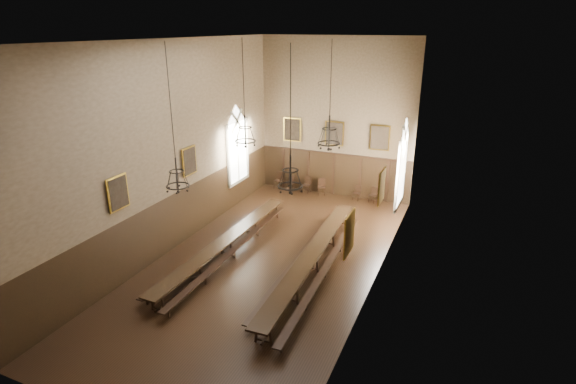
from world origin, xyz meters
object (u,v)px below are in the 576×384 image
Objects in this scene: chandelier_front_left at (177,177)px; chandelier_front_right at (290,177)px; table_left at (227,247)px; chandelier_back_left at (245,135)px; chandelier_back_right at (329,137)px; bench_right_inner at (299,261)px; chair_0 at (279,183)px; table_right at (312,262)px; bench_left_inner at (235,252)px; chair_3 at (322,190)px; chair_5 at (357,195)px; chair_2 at (306,188)px; chair_1 at (290,186)px; chair_6 at (373,198)px; bench_right_outer at (325,271)px; bench_left_outer at (214,246)px.

chandelier_front_left and chandelier_front_right have the same top height.
chandelier_back_left is at bearing 93.82° from table_left.
chandelier_back_left and chandelier_front_right have the same top height.
chandelier_front_right is at bearing -87.53° from chandelier_back_right.
chair_0 reaches higher than bench_right_inner.
table_left is 0.95× the size of table_right.
table_right is at bearing 4.25° from bench_left_inner.
chair_5 is at bearing -18.30° from chair_3.
chair_2 is 7.94m from chandelier_back_left.
chair_1 is 12.08m from chandelier_front_left.
table_left is at bearing -101.23° from chair_6.
chandelier_front_left is 1.10× the size of chandelier_front_right.
chair_6 is (5.08, 0.11, -0.03)m from chair_1.
chair_5 is 0.95m from chair_6.
chandelier_back_left is (-4.72, 2.40, 4.58)m from bench_right_outer.
table_right is (3.88, 0.17, 0.02)m from table_left.
bench_left_outer is at bearing 173.18° from table_left.
bench_left_outer is 6.98m from chandelier_back_right.
bench_left_inner is at bearing -175.75° from table_right.
bench_left_outer is 10.07m from chair_6.
chair_5 is (0.22, 8.46, -0.02)m from bench_right_inner.
chandelier_front_left is at bearing -80.25° from bench_left_outer.
chair_2 is 3.11m from chair_5.
chandelier_front_right reaches higher than chair_2.
chandelier_front_left is (-3.71, -11.47, 4.16)m from chair_5.
chandelier_back_right reaches higher than bench_right_inner.
chair_6 is 0.21× the size of chandelier_back_right.
chandelier_front_left is at bearing -76.46° from chair_0.
bench_right_outer is 8.92m from chair_5.
chandelier_back_left reaches higher than bench_left_inner.
bench_right_outer is 10.74m from chair_0.
chair_1 is (0.06, 8.55, 0.02)m from bench_left_outer.
chair_3 is 1.14× the size of chair_5.
bench_left_inner is at bearing -8.65° from bench_left_outer.
chair_6 reaches higher than chair_5.
chair_6 is at bearing 8.98° from chair_2.
bench_left_outer is 1.00× the size of bench_right_inner.
chair_6 reaches higher than table_left.
bench_left_inner is 9.07m from chair_0.
table_right is 12.47× the size of chair_5.
bench_right_outer is at bearing -55.50° from chair_2.
chandelier_front_right is at bearing -77.38° from chair_5.
table_left is 10.36× the size of chair_2.
chair_1 is (-3.91, 8.34, 0.02)m from bench_right_inner.
chair_2 is at bearing 82.86° from bench_left_outer.
chair_1 is at bearing 124.56° from chandelier_back_right.
chandelier_front_left reaches higher than table_left.
chair_6 is 9.16m from chandelier_back_left.
chandelier_front_right is at bearing -94.66° from chair_3.
table_right is 6.38m from chandelier_back_left.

